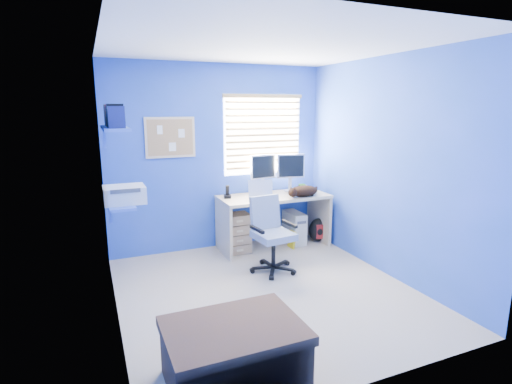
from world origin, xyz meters
name	(u,v)px	position (x,y,z in m)	size (l,w,h in m)	color
floor	(267,292)	(0.00, 0.00, 0.00)	(3.00, 3.20, 0.00)	tan
ceiling	(268,45)	(0.00, 0.00, 2.50)	(3.00, 3.20, 0.00)	white
wall_back	(219,158)	(0.00, 1.60, 1.25)	(3.00, 0.01, 2.50)	blue
wall_front	(371,215)	(0.00, -1.60, 1.25)	(3.00, 0.01, 2.50)	blue
wall_left	(109,188)	(-1.50, 0.00, 1.25)	(0.01, 3.20, 2.50)	blue
wall_right	(386,168)	(1.50, 0.00, 1.25)	(0.01, 3.20, 2.50)	blue
desk	(274,221)	(0.67, 1.26, 0.37)	(1.51, 0.65, 0.74)	beige
laptop	(262,191)	(0.45, 1.14, 0.85)	(0.33, 0.26, 0.22)	silver
monitor_left	(263,174)	(0.62, 1.51, 1.01)	(0.40, 0.12, 0.54)	silver
monitor_right	(290,173)	(1.01, 1.42, 1.01)	(0.40, 0.12, 0.54)	silver
phone	(227,192)	(0.04, 1.36, 0.82)	(0.09, 0.11, 0.17)	black
mug	(302,188)	(1.18, 1.37, 0.79)	(0.10, 0.09, 0.10)	#2D7C27
cd_spindle	(304,188)	(1.23, 1.40, 0.78)	(0.13, 0.13, 0.07)	silver
cat	(303,191)	(1.02, 1.04, 0.82)	(0.42, 0.22, 0.15)	black
tower_pc	(294,227)	(1.03, 1.31, 0.23)	(0.19, 0.44, 0.45)	beige
drawer_boxes	(236,233)	(0.12, 1.26, 0.27)	(0.35, 0.28, 0.54)	tan
yellow_book	(292,239)	(0.89, 1.11, 0.12)	(0.03, 0.17, 0.24)	yellow
backpack	(318,230)	(1.38, 1.21, 0.17)	(0.30, 0.22, 0.35)	black
bed_corner	(234,354)	(-0.81, -1.21, 0.22)	(0.92, 0.65, 0.44)	brown
office_chair	(271,244)	(0.29, 0.51, 0.33)	(0.57, 0.57, 0.89)	black
window_blinds	(263,135)	(0.65, 1.57, 1.55)	(1.15, 0.05, 1.10)	white
corkboard	(170,137)	(-0.65, 1.58, 1.55)	(0.64, 0.02, 0.52)	beige
wall_shelves	(118,156)	(-1.35, 0.75, 1.43)	(0.42, 0.90, 1.05)	#4266D4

